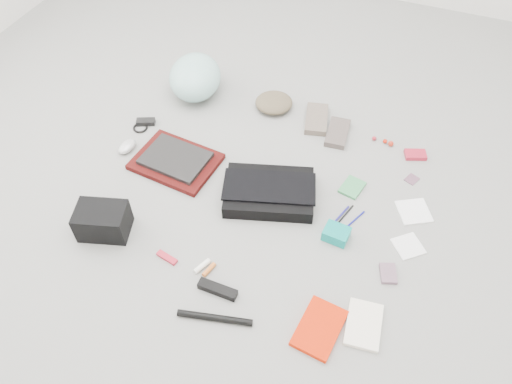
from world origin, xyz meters
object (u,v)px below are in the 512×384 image
(laptop, at_px, (175,158))
(accordion_wallet, at_px, (336,234))
(bike_helmet, at_px, (195,77))
(book_red, at_px, (319,328))
(messenger_bag, at_px, (269,192))
(camera_bag, at_px, (103,221))

(laptop, bearing_deg, accordion_wallet, -3.53)
(laptop, height_order, accordion_wallet, accordion_wallet)
(bike_helmet, relative_size, book_red, 1.57)
(messenger_bag, bearing_deg, book_red, -70.23)
(messenger_bag, bearing_deg, laptop, 159.24)
(camera_bag, height_order, accordion_wallet, camera_bag)
(messenger_bag, height_order, laptop, messenger_bag)
(bike_helmet, height_order, camera_bag, bike_helmet)
(messenger_bag, bearing_deg, accordion_wallet, -34.30)
(bike_helmet, xyz_separation_m, accordion_wallet, (0.98, -0.66, -0.08))
(bike_helmet, distance_m, book_red, 1.51)
(messenger_bag, bearing_deg, camera_bag, -160.52)
(bike_helmet, xyz_separation_m, book_red, (1.04, -1.09, -0.09))
(laptop, bearing_deg, messenger_bag, 2.18)
(bike_helmet, bearing_deg, messenger_bag, -59.29)
(laptop, distance_m, book_red, 1.05)
(bike_helmet, bearing_deg, accordion_wallet, -52.19)
(camera_bag, bearing_deg, accordion_wallet, 2.79)
(laptop, xyz_separation_m, accordion_wallet, (0.83, -0.14, -0.01))
(messenger_bag, height_order, book_red, messenger_bag)
(camera_bag, xyz_separation_m, accordion_wallet, (0.93, 0.33, -0.04))
(messenger_bag, distance_m, bike_helmet, 0.85)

